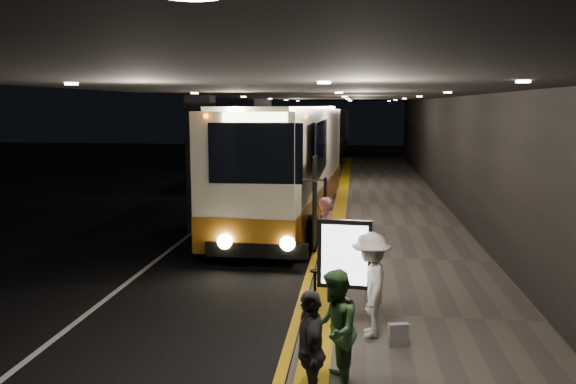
# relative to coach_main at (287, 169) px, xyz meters

# --- Properties ---
(ground) EXTENTS (90.00, 90.00, 0.00)m
(ground) POSITION_rel_coach_main_xyz_m (-1.05, -5.89, -1.89)
(ground) COLOR black
(lane_line_white) EXTENTS (0.12, 50.00, 0.01)m
(lane_line_white) POSITION_rel_coach_main_xyz_m (-2.85, -0.89, -1.89)
(lane_line_white) COLOR silver
(lane_line_white) RESTS_ON ground
(kerb_stripe_yellow) EXTENTS (0.18, 50.00, 0.01)m
(kerb_stripe_yellow) POSITION_rel_coach_main_xyz_m (1.30, -0.89, -1.89)
(kerb_stripe_yellow) COLOR gold
(kerb_stripe_yellow) RESTS_ON ground
(sidewalk) EXTENTS (4.50, 50.00, 0.15)m
(sidewalk) POSITION_rel_coach_main_xyz_m (3.70, -0.89, -1.82)
(sidewalk) COLOR #514C44
(sidewalk) RESTS_ON ground
(tactile_strip) EXTENTS (0.50, 50.00, 0.01)m
(tactile_strip) POSITION_rel_coach_main_xyz_m (1.80, -0.89, -1.73)
(tactile_strip) COLOR gold
(tactile_strip) RESTS_ON sidewalk
(terminal_wall) EXTENTS (0.10, 50.00, 6.00)m
(terminal_wall) POSITION_rel_coach_main_xyz_m (5.95, -0.89, 1.11)
(terminal_wall) COLOR black
(terminal_wall) RESTS_ON ground
(support_columns) EXTENTS (0.80, 24.80, 4.40)m
(support_columns) POSITION_rel_coach_main_xyz_m (-2.55, -1.89, 0.31)
(support_columns) COLOR black
(support_columns) RESTS_ON ground
(canopy) EXTENTS (9.00, 50.00, 0.40)m
(canopy) POSITION_rel_coach_main_xyz_m (1.45, -0.89, 2.71)
(canopy) COLOR black
(canopy) RESTS_ON support_columns
(coach_main) EXTENTS (3.28, 12.73, 3.94)m
(coach_main) POSITION_rel_coach_main_xyz_m (0.00, 0.00, 0.00)
(coach_main) COLOR beige
(coach_main) RESTS_ON ground
(coach_second) EXTENTS (2.43, 11.53, 3.62)m
(coach_second) POSITION_rel_coach_main_xyz_m (0.03, 13.49, -0.15)
(coach_second) COLOR beige
(coach_second) RESTS_ON ground
(coach_third) EXTENTS (3.17, 11.76, 3.65)m
(coach_third) POSITION_rel_coach_main_xyz_m (0.09, 23.87, -0.14)
(coach_third) COLOR beige
(coach_third) RESTS_ON ground
(passenger_boarding) EXTENTS (0.59, 0.75, 1.81)m
(passenger_boarding) POSITION_rel_coach_main_xyz_m (1.75, -6.44, -0.84)
(passenger_boarding) COLOR #BA575B
(passenger_boarding) RESTS_ON sidewalk
(passenger_waiting_green) EXTENTS (0.51, 0.82, 1.69)m
(passenger_waiting_green) POSITION_rel_coach_main_xyz_m (2.13, -11.92, -0.89)
(passenger_waiting_green) COLOR #3F6E3D
(passenger_waiting_green) RESTS_ON sidewalk
(passenger_waiting_white) EXTENTS (0.55, 1.17, 1.81)m
(passenger_waiting_white) POSITION_rel_coach_main_xyz_m (2.67, -10.04, -0.83)
(passenger_waiting_white) COLOR silver
(passenger_waiting_white) RESTS_ON sidewalk
(passenger_waiting_grey) EXTENTS (0.63, 1.02, 1.63)m
(passenger_waiting_grey) POSITION_rel_coach_main_xyz_m (1.85, -12.58, -0.93)
(passenger_waiting_grey) COLOR #45464A
(passenger_waiting_grey) RESTS_ON sidewalk
(bag_polka) EXTENTS (0.34, 0.22, 0.39)m
(bag_polka) POSITION_rel_coach_main_xyz_m (3.13, -10.43, -1.55)
(bag_polka) COLOR black
(bag_polka) RESTS_ON sidewalk
(info_sign) EXTENTS (0.94, 0.19, 1.99)m
(info_sign) POSITION_rel_coach_main_xyz_m (2.22, -9.88, -0.40)
(info_sign) COLOR black
(info_sign) RESTS_ON sidewalk
(stanchion_post) EXTENTS (0.05, 0.05, 1.04)m
(stanchion_post) POSITION_rel_coach_main_xyz_m (1.70, -9.79, -1.22)
(stanchion_post) COLOR black
(stanchion_post) RESTS_ON sidewalk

